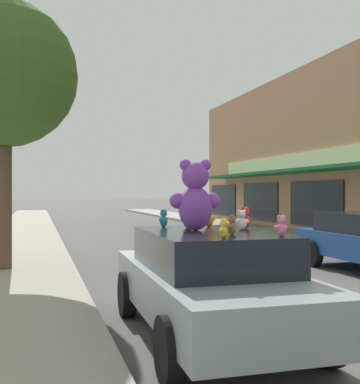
{
  "coord_description": "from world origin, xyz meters",
  "views": [
    {
      "loc": [
        -4.88,
        -5.4,
        1.9
      ],
      "look_at": [
        -2.38,
        3.03,
        1.91
      ],
      "focal_mm": 45.0,
      "sensor_mm": 36.0,
      "label": 1
    }
  ],
  "objects_px": {
    "teddy_bear_pink": "(281,226)",
    "teddy_bear_giant": "(195,196)",
    "teddy_bear_teal": "(164,218)",
    "teddy_bear_black": "(188,216)",
    "plush_art_car": "(209,280)",
    "teddy_bear_red": "(245,218)",
    "teddy_bear_brown": "(232,225)",
    "street_tree": "(3,75)",
    "teddy_bear_white": "(242,220)",
    "teddy_bear_orange": "(209,218)",
    "teddy_bear_yellow": "(224,229)"
  },
  "relations": [
    {
      "from": "teddy_bear_black",
      "to": "teddy_bear_red",
      "type": "distance_m",
      "value": 0.82
    },
    {
      "from": "teddy_bear_pink",
      "to": "teddy_bear_giant",
      "type": "bearing_deg",
      "value": -70.97
    },
    {
      "from": "plush_art_car",
      "to": "street_tree",
      "type": "distance_m",
      "value": 7.53
    },
    {
      "from": "plush_art_car",
      "to": "teddy_bear_teal",
      "type": "xyz_separation_m",
      "value": [
        -0.38,
        0.93,
        0.77
      ]
    },
    {
      "from": "teddy_bear_teal",
      "to": "teddy_bear_red",
      "type": "distance_m",
      "value": 1.2
    },
    {
      "from": "teddy_bear_giant",
      "to": "teddy_bear_red",
      "type": "bearing_deg",
      "value": -162.77
    },
    {
      "from": "plush_art_car",
      "to": "teddy_bear_pink",
      "type": "xyz_separation_m",
      "value": [
        0.53,
        -0.95,
        0.76
      ]
    },
    {
      "from": "plush_art_car",
      "to": "teddy_bear_red",
      "type": "height_order",
      "value": "teddy_bear_red"
    },
    {
      "from": "plush_art_car",
      "to": "teddy_bear_red",
      "type": "distance_m",
      "value": 1.07
    },
    {
      "from": "teddy_bear_orange",
      "to": "plush_art_car",
      "type": "bearing_deg",
      "value": 63.83
    },
    {
      "from": "teddy_bear_white",
      "to": "plush_art_car",
      "type": "bearing_deg",
      "value": 16.5
    },
    {
      "from": "teddy_bear_white",
      "to": "teddy_bear_yellow",
      "type": "height_order",
      "value": "teddy_bear_white"
    },
    {
      "from": "plush_art_car",
      "to": "teddy_bear_black",
      "type": "xyz_separation_m",
      "value": [
        -0.09,
        0.66,
        0.81
      ]
    },
    {
      "from": "teddy_bear_giant",
      "to": "teddy_bear_black",
      "type": "relative_size",
      "value": 2.68
    },
    {
      "from": "teddy_bear_white",
      "to": "teddy_bear_black",
      "type": "height_order",
      "value": "teddy_bear_black"
    },
    {
      "from": "teddy_bear_white",
      "to": "teddy_bear_teal",
      "type": "relative_size",
      "value": 1.05
    },
    {
      "from": "street_tree",
      "to": "teddy_bear_giant",
      "type": "bearing_deg",
      "value": -63.29
    },
    {
      "from": "teddy_bear_brown",
      "to": "teddy_bear_black",
      "type": "relative_size",
      "value": 0.67
    },
    {
      "from": "plush_art_car",
      "to": "teddy_bear_brown",
      "type": "distance_m",
      "value": 0.92
    },
    {
      "from": "teddy_bear_teal",
      "to": "teddy_bear_orange",
      "type": "xyz_separation_m",
      "value": [
        0.65,
        -0.17,
        0.01
      ]
    },
    {
      "from": "teddy_bear_teal",
      "to": "street_tree",
      "type": "relative_size",
      "value": 0.04
    },
    {
      "from": "teddy_bear_pink",
      "to": "teddy_bear_teal",
      "type": "height_order",
      "value": "teddy_bear_teal"
    },
    {
      "from": "plush_art_car",
      "to": "teddy_bear_red",
      "type": "xyz_separation_m",
      "value": [
        0.65,
        0.32,
        0.79
      ]
    },
    {
      "from": "teddy_bear_white",
      "to": "teddy_bear_black",
      "type": "relative_size",
      "value": 0.78
    },
    {
      "from": "teddy_bear_giant",
      "to": "teddy_bear_brown",
      "type": "relative_size",
      "value": 4.03
    },
    {
      "from": "teddy_bear_pink",
      "to": "teddy_bear_orange",
      "type": "relative_size",
      "value": 0.89
    },
    {
      "from": "teddy_bear_pink",
      "to": "teddy_bear_brown",
      "type": "xyz_separation_m",
      "value": [
        -0.43,
        0.43,
        -0.01
      ]
    },
    {
      "from": "teddy_bear_giant",
      "to": "teddy_bear_pink",
      "type": "height_order",
      "value": "teddy_bear_giant"
    },
    {
      "from": "teddy_bear_giant",
      "to": "teddy_bear_black",
      "type": "height_order",
      "value": "teddy_bear_giant"
    },
    {
      "from": "street_tree",
      "to": "teddy_bear_red",
      "type": "bearing_deg",
      "value": -56.85
    },
    {
      "from": "teddy_bear_giant",
      "to": "teddy_bear_yellow",
      "type": "height_order",
      "value": "teddy_bear_giant"
    },
    {
      "from": "teddy_bear_teal",
      "to": "teddy_bear_giant",
      "type": "bearing_deg",
      "value": 66.33
    },
    {
      "from": "teddy_bear_pink",
      "to": "teddy_bear_red",
      "type": "xyz_separation_m",
      "value": [
        0.12,
        1.27,
        0.03
      ]
    },
    {
      "from": "teddy_bear_pink",
      "to": "teddy_bear_white",
      "type": "height_order",
      "value": "teddy_bear_white"
    },
    {
      "from": "teddy_bear_brown",
      "to": "teddy_bear_yellow",
      "type": "distance_m",
      "value": 0.52
    },
    {
      "from": "teddy_bear_pink",
      "to": "street_tree",
      "type": "bearing_deg",
      "value": -72.87
    },
    {
      "from": "plush_art_car",
      "to": "teddy_bear_teal",
      "type": "relative_size",
      "value": 16.45
    },
    {
      "from": "teddy_bear_teal",
      "to": "teddy_bear_black",
      "type": "relative_size",
      "value": 0.75
    },
    {
      "from": "teddy_bear_teal",
      "to": "teddy_bear_yellow",
      "type": "xyz_separation_m",
      "value": [
        0.2,
        -1.89,
        -0.02
      ]
    },
    {
      "from": "teddy_bear_white",
      "to": "teddy_bear_yellow",
      "type": "bearing_deg",
      "value": 68.91
    },
    {
      "from": "teddy_bear_yellow",
      "to": "teddy_bear_brown",
      "type": "bearing_deg",
      "value": -173.37
    },
    {
      "from": "teddy_bear_giant",
      "to": "teddy_bear_pink",
      "type": "relative_size",
      "value": 3.81
    },
    {
      "from": "teddy_bear_white",
      "to": "teddy_bear_brown",
      "type": "bearing_deg",
      "value": 68.48
    },
    {
      "from": "teddy_bear_pink",
      "to": "teddy_bear_red",
      "type": "height_order",
      "value": "teddy_bear_red"
    },
    {
      "from": "teddy_bear_orange",
      "to": "teddy_bear_red",
      "type": "relative_size",
      "value": 0.9
    },
    {
      "from": "teddy_bear_pink",
      "to": "teddy_bear_black",
      "type": "height_order",
      "value": "teddy_bear_black"
    },
    {
      "from": "plush_art_car",
      "to": "teddy_bear_black",
      "type": "distance_m",
      "value": 1.05
    },
    {
      "from": "teddy_bear_pink",
      "to": "teddy_bear_yellow",
      "type": "height_order",
      "value": "teddy_bear_pink"
    },
    {
      "from": "teddy_bear_brown",
      "to": "teddy_bear_teal",
      "type": "xyz_separation_m",
      "value": [
        -0.48,
        1.45,
        0.01
      ]
    },
    {
      "from": "teddy_bear_orange",
      "to": "street_tree",
      "type": "xyz_separation_m",
      "value": [
        -3.18,
        5.03,
        3.07
      ]
    }
  ]
}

